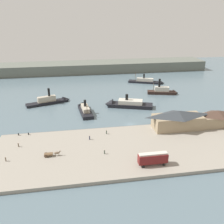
% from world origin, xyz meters
% --- Properties ---
extents(ground_plane, '(320.00, 320.00, 0.00)m').
position_xyz_m(ground_plane, '(0.00, 0.00, 0.00)').
color(ground_plane, slate).
extents(quay_promenade, '(110.00, 36.00, 1.20)m').
position_xyz_m(quay_promenade, '(0.00, -22.00, 0.60)').
color(quay_promenade, gray).
rests_on(quay_promenade, ground).
extents(seawall_edge, '(110.00, 0.80, 1.00)m').
position_xyz_m(seawall_edge, '(0.00, -3.60, 0.50)').
color(seawall_edge, slate).
rests_on(seawall_edge, ground).
extents(ferry_shed_west_terminal, '(21.33, 9.25, 8.13)m').
position_xyz_m(ferry_shed_west_terminal, '(18.60, -9.28, 5.32)').
color(ferry_shed_west_terminal, '#998466').
rests_on(ferry_shed_west_terminal, quay_promenade).
extents(ferry_shed_central_terminal, '(17.44, 8.02, 7.03)m').
position_xyz_m(ferry_shed_central_terminal, '(36.97, -9.34, 4.77)').
color(ferry_shed_central_terminal, '#998466').
rests_on(ferry_shed_central_terminal, quay_promenade).
extents(street_tram, '(9.77, 2.66, 4.41)m').
position_xyz_m(street_tram, '(-0.60, -34.18, 3.77)').
color(street_tram, maroon).
rests_on(street_tram, quay_promenade).
extents(horse_cart, '(5.80, 1.61, 1.87)m').
position_xyz_m(horse_cart, '(-33.76, -23.26, 2.12)').
color(horse_cart, brown).
rests_on(horse_cart, quay_promenade).
extents(pedestrian_near_cart, '(0.42, 0.42, 1.69)m').
position_xyz_m(pedestrian_near_cart, '(-12.39, -9.61, 1.97)').
color(pedestrian_near_cart, '#3D4C42').
rests_on(pedestrian_near_cart, quay_promenade).
extents(pedestrian_at_waters_edge, '(0.44, 0.44, 1.76)m').
position_xyz_m(pedestrian_at_waters_edge, '(-19.66, -13.36, 2.00)').
color(pedestrian_at_waters_edge, '#33384C').
rests_on(pedestrian_at_waters_edge, quay_promenade).
extents(pedestrian_standing_center, '(0.40, 0.40, 1.63)m').
position_xyz_m(pedestrian_standing_center, '(-15.31, -24.86, 1.94)').
color(pedestrian_standing_center, '#3D4C42').
rests_on(pedestrian_standing_center, quay_promenade).
extents(pedestrian_walking_west, '(0.41, 0.41, 1.64)m').
position_xyz_m(pedestrian_walking_west, '(-46.38, -14.64, 1.95)').
color(pedestrian_walking_west, '#6B5B4C').
rests_on(pedestrian_walking_west, quay_promenade).
extents(pedestrian_walking_east, '(0.40, 0.40, 1.61)m').
position_xyz_m(pedestrian_walking_east, '(-48.88, -23.94, 1.93)').
color(pedestrian_walking_east, '#6B5B4C').
rests_on(pedestrian_walking_east, quay_promenade).
extents(mooring_post_center_west, '(0.44, 0.44, 0.90)m').
position_xyz_m(mooring_post_center_west, '(-44.07, -5.19, 1.65)').
color(mooring_post_center_west, black).
rests_on(mooring_post_center_west, quay_promenade).
extents(mooring_post_center_east, '(0.44, 0.44, 0.90)m').
position_xyz_m(mooring_post_center_east, '(-48.01, -5.00, 1.65)').
color(mooring_post_center_east, black).
rests_on(mooring_post_center_east, quay_promenade).
extents(ferry_outer_harbor, '(19.46, 8.92, 10.78)m').
position_xyz_m(ferry_outer_harbor, '(31.43, 40.70, 1.75)').
color(ferry_outer_harbor, black).
rests_on(ferry_outer_harbor, ground).
extents(ferry_moored_west, '(25.64, 13.83, 9.02)m').
position_xyz_m(ferry_moored_west, '(29.86, 66.54, 1.14)').
color(ferry_moored_west, black).
rests_on(ferry_moored_west, ground).
extents(ferry_near_quay, '(7.07, 20.04, 8.52)m').
position_xyz_m(ferry_near_quay, '(-19.52, 19.50, 1.31)').
color(ferry_near_quay, black).
rests_on(ferry_near_quay, ground).
extents(ferry_departing_north, '(24.81, 12.05, 10.22)m').
position_xyz_m(ferry_departing_north, '(-37.09, 35.20, 1.42)').
color(ferry_departing_north, black).
rests_on(ferry_departing_north, ground).
extents(ferry_mid_harbor, '(26.60, 14.04, 9.09)m').
position_xyz_m(ferry_mid_harbor, '(2.43, 22.98, 1.47)').
color(ferry_mid_harbor, black).
rests_on(ferry_mid_harbor, ground).
extents(far_headland, '(180.00, 24.00, 8.00)m').
position_xyz_m(far_headland, '(0.00, 110.00, 4.00)').
color(far_headland, '#60665B').
rests_on(far_headland, ground).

